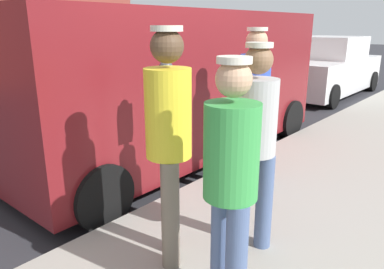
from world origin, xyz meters
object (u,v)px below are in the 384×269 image
(pedestrian_in_gray, at_px, (255,135))
(pedestrian_in_green, at_px, (231,174))
(pedestrian_in_yellow, at_px, (169,133))
(pedestrian_in_blue, at_px, (254,97))
(parked_van, at_px, (171,81))
(parking_meter_near, at_px, (167,115))
(parked_sedan_ahead, at_px, (325,69))

(pedestrian_in_gray, bearing_deg, pedestrian_in_green, -69.58)
(pedestrian_in_yellow, bearing_deg, pedestrian_in_gray, 58.65)
(pedestrian_in_blue, bearing_deg, parked_van, 165.98)
(parking_meter_near, bearing_deg, pedestrian_in_green, -28.08)
(pedestrian_in_gray, distance_m, parked_van, 2.79)
(pedestrian_in_yellow, bearing_deg, parked_sedan_ahead, 103.99)
(pedestrian_in_blue, xyz_separation_m, parked_sedan_ahead, (-1.88, 7.06, -0.44))
(pedestrian_in_gray, bearing_deg, pedestrian_in_yellow, -121.35)
(parking_meter_near, distance_m, pedestrian_in_yellow, 0.67)
(parking_meter_near, height_order, parked_van, parked_van)
(parking_meter_near, bearing_deg, pedestrian_in_yellow, -44.79)
(pedestrian_in_green, height_order, parked_sedan_ahead, pedestrian_in_green)
(parking_meter_near, xyz_separation_m, pedestrian_in_yellow, (0.47, -0.47, 0.02))
(parked_sedan_ahead, bearing_deg, pedestrian_in_gray, -72.61)
(parking_meter_near, bearing_deg, parked_sedan_ahead, 101.66)
(pedestrian_in_green, bearing_deg, parked_van, 139.42)
(parked_sedan_ahead, bearing_deg, pedestrian_in_blue, -75.07)
(parked_van, distance_m, parked_sedan_ahead, 6.66)
(pedestrian_in_blue, bearing_deg, pedestrian_in_green, -62.64)
(pedestrian_in_yellow, bearing_deg, pedestrian_in_green, -11.09)
(pedestrian_in_green, distance_m, parked_sedan_ahead, 9.33)
(pedestrian_in_blue, relative_size, pedestrian_in_yellow, 0.99)
(pedestrian_in_green, distance_m, pedestrian_in_yellow, 0.66)
(parked_van, height_order, parked_sedan_ahead, parked_van)
(pedestrian_in_gray, height_order, parked_sedan_ahead, pedestrian_in_gray)
(pedestrian_in_green, height_order, pedestrian_in_yellow, pedestrian_in_yellow)
(parking_meter_near, distance_m, pedestrian_in_gray, 0.86)
(parked_van, xyz_separation_m, parked_sedan_ahead, (-0.21, 6.64, -0.41))
(pedestrian_in_gray, relative_size, parked_van, 0.32)
(pedestrian_in_gray, xyz_separation_m, parked_sedan_ahead, (-2.55, 8.15, -0.37))
(parked_van, bearing_deg, parking_meter_near, -47.64)
(pedestrian_in_yellow, height_order, parked_sedan_ahead, pedestrian_in_yellow)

